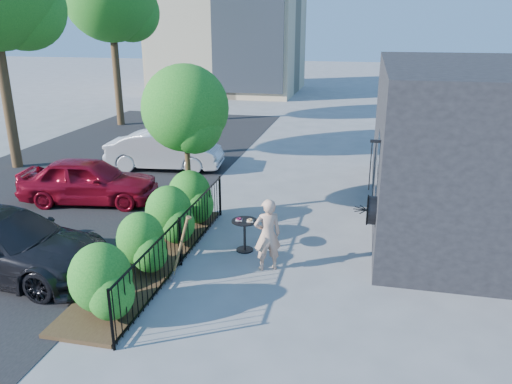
% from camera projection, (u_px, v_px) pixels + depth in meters
% --- Properties ---
extents(ground, '(120.00, 120.00, 0.00)m').
position_uv_depth(ground, '(249.00, 272.00, 10.40)').
color(ground, gray).
rests_on(ground, ground).
extents(shop_building, '(6.22, 9.00, 4.00)m').
position_uv_depth(shop_building, '(497.00, 143.00, 12.78)').
color(shop_building, black).
rests_on(shop_building, ground).
extents(fence, '(0.05, 6.05, 1.10)m').
position_uv_depth(fence, '(180.00, 241.00, 10.53)').
color(fence, black).
rests_on(fence, ground).
extents(planting_bed, '(1.30, 6.00, 0.08)m').
position_uv_depth(planting_bed, '(151.00, 260.00, 10.84)').
color(planting_bed, '#382616').
rests_on(planting_bed, ground).
extents(shrubs, '(1.10, 5.60, 1.24)m').
position_uv_depth(shrubs, '(155.00, 231.00, 10.70)').
color(shrubs, '#166219').
rests_on(shrubs, ground).
extents(patio_tree, '(2.20, 2.20, 3.94)m').
position_uv_depth(patio_tree, '(187.00, 114.00, 12.52)').
color(patio_tree, '#3F2B19').
rests_on(patio_tree, ground).
extents(street, '(9.00, 30.00, 0.01)m').
position_uv_depth(street, '(40.00, 200.00, 14.61)').
color(street, black).
rests_on(street, ground).
extents(street_tree_far, '(4.40, 4.40, 8.28)m').
position_uv_depth(street_tree_far, '(111.00, 0.00, 23.43)').
color(street_tree_far, '#3F2B19').
rests_on(street_tree_far, ground).
extents(cafe_table, '(0.58, 0.58, 0.78)m').
position_uv_depth(cafe_table, '(245.00, 230.00, 11.24)').
color(cafe_table, black).
rests_on(cafe_table, ground).
extents(woman, '(0.68, 0.59, 1.57)m').
position_uv_depth(woman, '(268.00, 235.00, 10.30)').
color(woman, tan).
rests_on(woman, ground).
extents(shovel, '(0.50, 0.19, 1.47)m').
position_uv_depth(shovel, '(179.00, 253.00, 9.82)').
color(shovel, brown).
rests_on(shovel, ground).
extents(car_red, '(4.05, 2.11, 1.32)m').
position_uv_depth(car_red, '(89.00, 180.00, 14.25)').
color(car_red, maroon).
rests_on(car_red, ground).
extents(car_silver, '(4.15, 1.81, 1.33)m').
position_uv_depth(car_silver, '(165.00, 150.00, 17.56)').
color(car_silver, silver).
rests_on(car_silver, ground).
extents(car_darkgrey, '(4.72, 2.20, 1.33)m').
position_uv_depth(car_darkgrey, '(4.00, 243.00, 10.18)').
color(car_darkgrey, black).
rests_on(car_darkgrey, ground).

